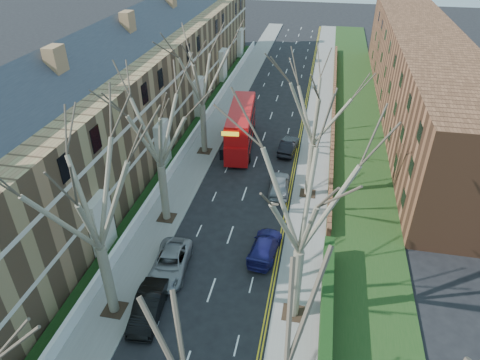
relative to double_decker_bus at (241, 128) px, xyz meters
The scene contains 17 objects.
pavement_left 9.94m from the double_decker_bus, 113.36° to the left, with size 3.00×102.00×0.12m, color slate.
pavement_right 12.26m from the double_decker_bus, 47.60° to the left, with size 3.00×102.00×0.12m, color slate.
terrace_left 12.02m from the double_decker_bus, behind, with size 9.70×78.00×13.60m.
flats_right 23.65m from the double_decker_bus, 33.38° to the left, with size 13.97×54.00×10.00m.
front_wall_left 5.79m from the double_decker_bus, behind, with size 0.30×78.00×1.00m.
grass_verge_right 15.61m from the double_decker_bus, 35.20° to the left, with size 6.00×102.00×0.06m.
tree_left_mid 25.44m from the double_decker_bus, 98.39° to the right, with size 10.50×10.50×14.71m.
tree_left_far 16.15m from the double_decker_bus, 104.16° to the right, with size 10.15×10.15×14.22m.
tree_left_dist 8.46m from the double_decker_bus, 149.66° to the right, with size 10.50×10.50×14.71m.
tree_right_mid 24.57m from the double_decker_bus, 70.44° to the right, with size 10.50×10.50×14.71m.
tree_right_far 13.30m from the double_decker_bus, 45.84° to the right, with size 10.15×10.15×14.22m.
double_decker_bus is the anchor object (origin of this frame).
car_left_mid 24.02m from the double_decker_bus, 92.90° to the right, with size 1.61×4.62×1.52m, color black.
car_left_far 19.91m from the double_decker_bus, 93.41° to the right, with size 2.39×5.19×1.44m, color gray.
car_right_near 17.57m from the double_decker_bus, 72.78° to the right, with size 1.94×4.77×1.38m, color navy.
car_right_mid 9.75m from the double_decker_bus, 57.30° to the right, with size 1.84×4.58×1.56m, color gray.
car_right_far 5.45m from the double_decker_bus, ahead, with size 1.55×4.44×1.46m, color black.
Camera 1 is at (6.02, -10.94, 22.06)m, focal length 32.00 mm.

